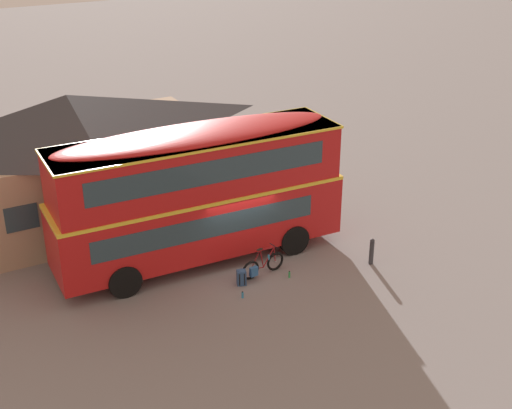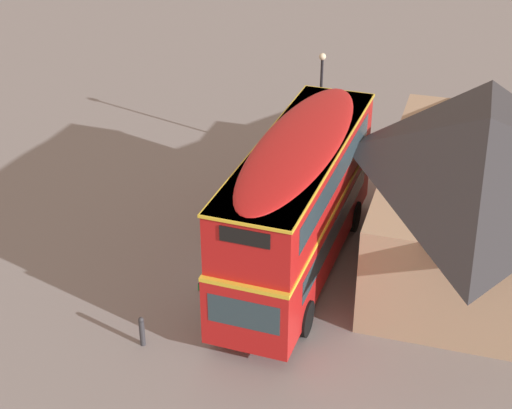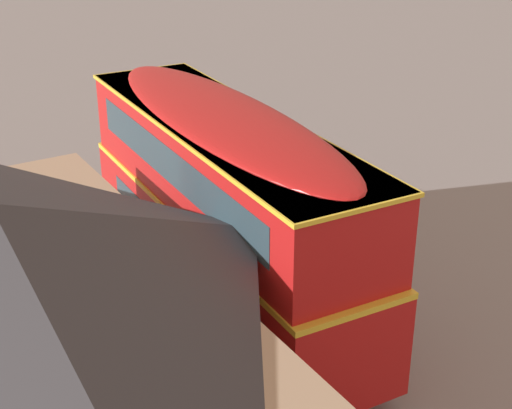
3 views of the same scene
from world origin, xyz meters
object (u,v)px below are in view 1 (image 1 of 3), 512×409
(kerb_bollard, at_px, (372,251))
(water_bottle_blue_sports, at_px, (243,295))
(double_decker_bus, at_px, (198,190))
(backpack_on_ground, at_px, (241,277))
(touring_bicycle, at_px, (262,266))
(water_bottle_green_metal, at_px, (289,275))

(kerb_bollard, bearing_deg, water_bottle_blue_sports, 178.15)
(double_decker_bus, height_order, kerb_bollard, double_decker_bus)
(backpack_on_ground, relative_size, kerb_bollard, 0.59)
(backpack_on_ground, bearing_deg, touring_bicycle, 12.57)
(water_bottle_blue_sports, bearing_deg, water_bottle_green_metal, 10.71)
(backpack_on_ground, height_order, water_bottle_green_metal, backpack_on_ground)
(double_decker_bus, distance_m, water_bottle_green_metal, 4.19)
(double_decker_bus, distance_m, backpack_on_ground, 3.28)
(touring_bicycle, relative_size, kerb_bollard, 1.76)
(double_decker_bus, xyz_separation_m, water_bottle_blue_sports, (0.11, -3.00, -2.54))
(water_bottle_blue_sports, height_order, water_bottle_green_metal, water_bottle_green_metal)
(water_bottle_blue_sports, bearing_deg, double_decker_bus, 92.03)
(double_decker_bus, distance_m, touring_bicycle, 3.34)
(double_decker_bus, height_order, touring_bicycle, double_decker_bus)
(double_decker_bus, distance_m, kerb_bollard, 6.34)
(touring_bicycle, bearing_deg, backpack_on_ground, -167.43)
(double_decker_bus, xyz_separation_m, kerb_bollard, (5.06, -3.16, -2.14))
(touring_bicycle, relative_size, water_bottle_blue_sports, 7.37)
(backpack_on_ground, bearing_deg, water_bottle_green_metal, -13.14)
(water_bottle_blue_sports, xyz_separation_m, kerb_bollard, (4.95, -0.16, 0.39))
(double_decker_bus, xyz_separation_m, water_bottle_green_metal, (2.07, -2.63, -2.52))
(double_decker_bus, height_order, water_bottle_blue_sports, double_decker_bus)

